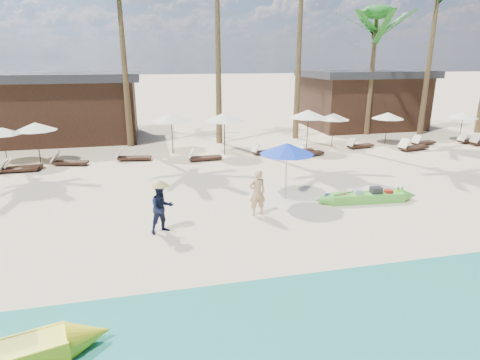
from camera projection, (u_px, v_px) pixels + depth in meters
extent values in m
plane|color=beige|center=(233.00, 238.00, 12.19)|extent=(240.00, 240.00, 0.00)
cube|color=tan|center=(289.00, 350.00, 7.54)|extent=(240.00, 4.50, 0.01)
cube|color=#54C13B|center=(366.00, 198.00, 15.16)|extent=(2.86, 0.81, 0.34)
cube|color=white|center=(367.00, 197.00, 15.15)|extent=(2.46, 0.62, 0.15)
cube|color=#262628|center=(376.00, 191.00, 15.13)|extent=(0.42, 0.34, 0.31)
cube|color=silver|center=(358.00, 192.00, 15.08)|extent=(0.33, 0.29, 0.25)
cube|color=#B22217|center=(389.00, 192.00, 15.18)|extent=(0.28, 0.24, 0.20)
cylinder|color=#B22217|center=(344.00, 195.00, 15.03)|extent=(0.20, 0.20, 0.08)
cylinder|color=#262628|center=(339.00, 196.00, 14.92)|extent=(0.18, 0.18, 0.07)
sphere|color=tan|center=(332.00, 195.00, 14.91)|extent=(0.16, 0.16, 0.16)
cylinder|color=yellow|center=(398.00, 191.00, 15.36)|extent=(0.12, 0.12, 0.16)
cylinder|color=yellow|center=(402.00, 191.00, 15.38)|extent=(0.12, 0.12, 0.16)
imported|color=#DBAE76|center=(257.00, 193.00, 13.74)|extent=(0.63, 0.44, 1.63)
imported|color=#121733|center=(162.00, 208.00, 12.37)|extent=(0.94, 0.84, 1.59)
cylinder|color=#99999E|center=(286.00, 172.00, 15.21)|extent=(0.05, 0.05, 2.15)
cone|color=blue|center=(287.00, 148.00, 14.94)|extent=(2.05, 2.05, 0.42)
cylinder|color=#361F16|center=(5.00, 146.00, 20.40)|extent=(0.05, 0.05, 1.82)
cone|color=#F4EECE|center=(2.00, 131.00, 20.17)|extent=(1.82, 1.82, 0.36)
cube|color=#361F16|center=(20.00, 169.00, 19.12)|extent=(1.61, 0.55, 0.11)
cube|color=#F4EECE|center=(3.00, 164.00, 18.89)|extent=(0.37, 0.52, 0.47)
cylinder|color=#361F16|center=(38.00, 144.00, 20.44)|extent=(0.05, 0.05, 2.06)
cone|color=#F4EECE|center=(35.00, 126.00, 20.18)|extent=(2.06, 2.06, 0.41)
cube|color=#361F16|center=(25.00, 167.00, 19.44)|extent=(1.63, 0.72, 0.11)
cube|color=#F4EECE|center=(8.00, 163.00, 19.12)|extent=(0.42, 0.55, 0.46)
cube|color=#361F16|center=(71.00, 162.00, 20.30)|extent=(1.76, 0.90, 0.12)
cube|color=#F4EECE|center=(55.00, 157.00, 20.20)|extent=(0.49, 0.62, 0.49)
cylinder|color=#361F16|center=(172.00, 134.00, 22.48)|extent=(0.06, 0.06, 2.23)
cone|color=#F4EECE|center=(171.00, 117.00, 22.19)|extent=(2.23, 2.23, 0.45)
cube|color=#361F16|center=(135.00, 158.00, 21.23)|extent=(1.77, 0.81, 0.12)
cube|color=#F4EECE|center=(120.00, 152.00, 21.09)|extent=(0.47, 0.61, 0.50)
cylinder|color=#361F16|center=(225.00, 135.00, 22.23)|extent=(0.06, 0.06, 2.28)
cone|color=#F4EECE|center=(224.00, 117.00, 21.94)|extent=(2.28, 2.28, 0.46)
cube|color=#361F16|center=(205.00, 158.00, 21.24)|extent=(1.75, 0.67, 0.12)
cube|color=#F4EECE|center=(191.00, 153.00, 20.94)|extent=(0.42, 0.58, 0.50)
cube|color=#361F16|center=(266.00, 151.00, 22.69)|extent=(1.66, 0.91, 0.11)
cube|color=#F4EECE|center=(255.00, 148.00, 22.29)|extent=(0.48, 0.59, 0.46)
cylinder|color=#361F16|center=(307.00, 131.00, 23.44)|extent=(0.06, 0.06, 2.28)
cone|color=#F4EECE|center=(308.00, 114.00, 23.15)|extent=(2.28, 2.28, 0.46)
cube|color=#361F16|center=(299.00, 151.00, 22.74)|extent=(1.74, 0.60, 0.12)
cube|color=#F4EECE|center=(287.00, 146.00, 22.47)|extent=(0.40, 0.57, 0.51)
cube|color=#361F16|center=(310.00, 154.00, 22.14)|extent=(1.79, 1.03, 0.12)
cube|color=#F4EECE|center=(299.00, 150.00, 21.69)|extent=(0.53, 0.64, 0.50)
cylinder|color=#361F16|center=(333.00, 130.00, 24.58)|extent=(0.05, 0.05, 1.94)
cone|color=#F4EECE|center=(334.00, 116.00, 24.33)|extent=(1.94, 1.94, 0.39)
cube|color=#361F16|center=(361.00, 146.00, 24.13)|extent=(1.71, 0.82, 0.12)
cube|color=#F4EECE|center=(351.00, 142.00, 23.76)|extent=(0.46, 0.59, 0.48)
cylinder|color=#361F16|center=(386.00, 129.00, 24.94)|extent=(0.05, 0.05, 1.94)
cone|color=#F4EECE|center=(388.00, 116.00, 24.70)|extent=(1.94, 1.94, 0.39)
cube|color=#361F16|center=(414.00, 147.00, 23.57)|extent=(1.93, 0.93, 0.13)
cube|color=#F4EECE|center=(404.00, 143.00, 23.16)|extent=(0.52, 0.66, 0.54)
cube|color=#361F16|center=(424.00, 143.00, 24.98)|extent=(1.73, 0.95, 0.12)
cube|color=#F4EECE|center=(417.00, 139.00, 24.57)|extent=(0.50, 0.61, 0.48)
cylinder|color=#361F16|center=(461.00, 127.00, 25.83)|extent=(0.05, 0.05, 1.84)
cone|color=#F4EECE|center=(463.00, 115.00, 25.59)|extent=(1.84, 1.84, 0.37)
cube|color=#F4EECE|center=(476.00, 138.00, 24.67)|extent=(0.41, 0.58, 0.51)
cube|color=#361F16|center=(471.00, 141.00, 25.53)|extent=(1.66, 0.63, 0.11)
cube|color=#F4EECE|center=(463.00, 137.00, 25.25)|extent=(0.40, 0.55, 0.47)
cone|color=brown|center=(124.00, 61.00, 23.26)|extent=(0.40, 0.40, 10.08)
cone|color=brown|center=(218.00, 51.00, 24.04)|extent=(0.40, 0.40, 11.26)
cone|color=brown|center=(299.00, 35.00, 25.25)|extent=(0.40, 0.40, 13.16)
cone|color=brown|center=(371.00, 76.00, 27.30)|extent=(0.40, 0.40, 8.07)
ellipsoid|color=#196318|center=(377.00, 12.00, 26.11)|extent=(2.08, 2.08, 0.88)
cone|color=brown|center=(430.00, 56.00, 26.96)|extent=(0.40, 0.40, 10.64)
cube|color=#361F16|center=(57.00, 111.00, 26.17)|extent=(10.00, 6.00, 3.80)
cube|color=#2D2D33|center=(52.00, 77.00, 25.54)|extent=(10.80, 6.60, 0.50)
cube|color=#361F16|center=(362.00, 102.00, 30.96)|extent=(8.00, 6.00, 3.80)
cube|color=#2D2D33|center=(364.00, 74.00, 30.33)|extent=(8.80, 6.60, 0.50)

